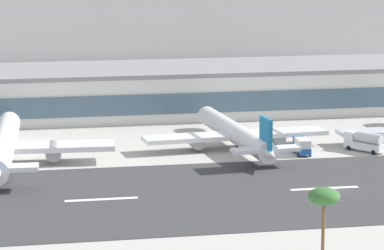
{
  "coord_description": "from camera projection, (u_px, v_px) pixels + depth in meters",
  "views": [
    {
      "loc": [
        -53.55,
        -152.97,
        42.69
      ],
      "look_at": [
        -18.42,
        33.68,
        5.42
      ],
      "focal_mm": 91.27,
      "sensor_mm": 36.0,
      "label": 1
    }
  ],
  "objects": [
    {
      "name": "service_fuel_truck_1",
      "position": [
        365.0,
        141.0,
        194.46
      ],
      "size": [
        6.96,
        8.48,
        3.95
      ],
      "rotation": [
        0.0,
        0.0,
        2.17
      ],
      "color": "white",
      "rests_on": "ground_plane"
    },
    {
      "name": "service_box_truck_0",
      "position": [
        302.0,
        145.0,
        191.84
      ],
      "size": [
        2.92,
        6.11,
        3.25
      ],
      "rotation": [
        0.0,
        0.0,
        1.52
      ],
      "color": "#23569E",
      "rests_on": "ground_plane"
    },
    {
      "name": "terminal_building",
      "position": [
        194.0,
        89.0,
        236.92
      ],
      "size": [
        152.64,
        28.63,
        11.36
      ],
      "color": "silver",
      "rests_on": "ground_plane"
    },
    {
      "name": "airliner_blue_tail_gate_1",
      "position": [
        237.0,
        135.0,
        196.16
      ],
      "size": [
        38.42,
        45.66,
        9.53
      ],
      "rotation": [
        0.0,
        0.0,
        1.66
      ],
      "color": "silver",
      "rests_on": "ground_plane"
    },
    {
      "name": "palm_tree_1",
      "position": [
        324.0,
        198.0,
        126.73
      ],
      "size": [
        4.2,
        4.2,
        10.34
      ],
      "color": "brown",
      "rests_on": "ground_plane"
    },
    {
      "name": "runway_centreline_dash_4",
      "position": [
        325.0,
        188.0,
        166.23
      ],
      "size": [
        12.0,
        1.2,
        0.01
      ],
      "primitive_type": "cube",
      "color": "white",
      "rests_on": "runway_strip"
    },
    {
      "name": "runway_centreline_dash_3",
      "position": [
        101.0,
        199.0,
        159.31
      ],
      "size": [
        12.0,
        1.2,
        0.01
      ],
      "primitive_type": "cube",
      "color": "white",
      "rests_on": "runway_strip"
    },
    {
      "name": "runway_strip",
      "position": [
        333.0,
        188.0,
        166.51
      ],
      "size": [
        800.0,
        43.89,
        0.08
      ],
      "primitive_type": "cube",
      "color": "#38383A",
      "rests_on": "ground_plane"
    },
    {
      "name": "ground_plane",
      "position": [
        335.0,
        190.0,
        165.46
      ],
      "size": [
        1400.0,
        1400.0,
        0.0
      ],
      "primitive_type": "plane",
      "color": "#B2AFA8"
    },
    {
      "name": "airliner_navy_tail_gate_0",
      "position": [
        3.0,
        147.0,
        182.38
      ],
      "size": [
        42.03,
        51.71,
        10.79
      ],
      "rotation": [
        0.0,
        0.0,
        1.52
      ],
      "color": "white",
      "rests_on": "ground_plane"
    },
    {
      "name": "distant_hotel_block",
      "position": [
        197.0,
        0.0,
        335.35
      ],
      "size": [
        134.09,
        35.22,
        40.92
      ],
      "primitive_type": "cube",
      "color": "#BCBCC1",
      "rests_on": "ground_plane"
    }
  ]
}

